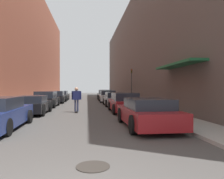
{
  "coord_description": "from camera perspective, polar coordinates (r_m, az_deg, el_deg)",
  "views": [
    {
      "loc": [
        0.47,
        -2.88,
        1.62
      ],
      "look_at": [
        2.06,
        11.02,
        1.53
      ],
      "focal_mm": 35.0,
      "sensor_mm": 36.0,
      "label": 1
    }
  ],
  "objects": [
    {
      "name": "ground",
      "position": [
        22.62,
        -7.73,
        -3.75
      ],
      "size": [
        108.22,
        108.22,
        0.0
      ],
      "primitive_type": "plane",
      "color": "#4C4947"
    },
    {
      "name": "curb_strip_left",
      "position": [
        28.05,
        -17.69,
        -2.85
      ],
      "size": [
        1.8,
        49.19,
        0.12
      ],
      "color": "#A3A099",
      "rests_on": "ground"
    },
    {
      "name": "curb_strip_right",
      "position": [
        27.89,
        2.71,
        -2.85
      ],
      "size": [
        1.8,
        49.19,
        0.12
      ],
      "color": "#A3A099",
      "rests_on": "ground"
    },
    {
      "name": "building_row_left",
      "position": [
        29.29,
        -23.41,
        11.81
      ],
      "size": [
        4.9,
        49.19,
        14.9
      ],
      "color": "brown",
      "rests_on": "ground"
    },
    {
      "name": "building_row_right",
      "position": [
        28.83,
        8.49,
        9.72
      ],
      "size": [
        4.9,
        49.19,
        12.63
      ],
      "color": "#564C47",
      "rests_on": "ground"
    },
    {
      "name": "parked_car_left_1",
      "position": [
        14.53,
        -20.02,
        -3.78
      ],
      "size": [
        1.88,
        4.0,
        1.16
      ],
      "color": "black",
      "rests_on": "ground"
    },
    {
      "name": "parked_car_left_2",
      "position": [
        19.6,
        -16.78,
        -2.5
      ],
      "size": [
        1.86,
        4.34,
        1.35
      ],
      "color": "black",
      "rests_on": "ground"
    },
    {
      "name": "parked_car_left_3",
      "position": [
        24.92,
        -14.33,
        -1.92
      ],
      "size": [
        1.94,
        4.35,
        1.31
      ],
      "color": "black",
      "rests_on": "ground"
    },
    {
      "name": "parked_car_left_4",
      "position": [
        29.95,
        -13.21,
        -1.57
      ],
      "size": [
        2.0,
        4.11,
        1.27
      ],
      "color": "#232326",
      "rests_on": "ground"
    },
    {
      "name": "parked_car_right_0",
      "position": [
        9.18,
        9.1,
        -6.06
      ],
      "size": [
        1.95,
        4.46,
        1.2
      ],
      "color": "maroon",
      "rests_on": "ground"
    },
    {
      "name": "parked_car_right_1",
      "position": [
        14.72,
        3.21,
        -3.5
      ],
      "size": [
        1.85,
        4.29,
        1.31
      ],
      "color": "maroon",
      "rests_on": "ground"
    },
    {
      "name": "parked_car_right_2",
      "position": [
        20.01,
        0.62,
        -2.53
      ],
      "size": [
        1.87,
        4.67,
        1.25
      ],
      "color": "gray",
      "rests_on": "ground"
    },
    {
      "name": "parked_car_right_3",
      "position": [
        25.8,
        -1.14,
        -1.79
      ],
      "size": [
        2.02,
        4.67,
        1.34
      ],
      "color": "silver",
      "rests_on": "ground"
    },
    {
      "name": "parked_car_right_4",
      "position": [
        31.5,
        -1.92,
        -1.38
      ],
      "size": [
        2.07,
        4.42,
        1.38
      ],
      "color": "#515459",
      "rests_on": "ground"
    },
    {
      "name": "skateboarder",
      "position": [
        14.73,
        -9.27,
        -1.93
      ],
      "size": [
        0.64,
        0.78,
        1.68
      ],
      "color": "black",
      "rests_on": "ground"
    },
    {
      "name": "manhole_cover",
      "position": [
        4.77,
        -4.99,
        -19.38
      ],
      "size": [
        0.7,
        0.7,
        0.02
      ],
      "color": "#332D28",
      "rests_on": "ground"
    },
    {
      "name": "traffic_light",
      "position": [
        24.49,
        5.11,
        2.09
      ],
      "size": [
        0.16,
        0.22,
        3.65
      ],
      "color": "#2D2D2D",
      "rests_on": "curb_strip_right"
    }
  ]
}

